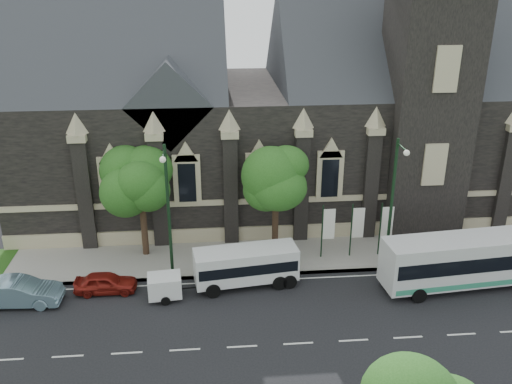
{
  "coord_description": "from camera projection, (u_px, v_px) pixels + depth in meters",
  "views": [
    {
      "loc": [
        -1.32,
        -23.6,
        18.52
      ],
      "look_at": [
        1.26,
        6.0,
        6.34
      ],
      "focal_mm": 38.43,
      "sensor_mm": 36.0,
      "label": 1
    }
  ],
  "objects": [
    {
      "name": "ground",
      "position": [
        242.0,
        347.0,
        28.89
      ],
      "size": [
        160.0,
        160.0,
        0.0
      ],
      "primitive_type": "plane",
      "color": "black",
      "rests_on": "ground"
    },
    {
      "name": "sidewalk",
      "position": [
        233.0,
        258.0,
        37.61
      ],
      "size": [
        80.0,
        5.0,
        0.15
      ],
      "primitive_type": "cube",
      "color": "gray",
      "rests_on": "ground"
    },
    {
      "name": "museum",
      "position": [
        290.0,
        108.0,
        43.51
      ],
      "size": [
        40.0,
        17.7,
        29.9
      ],
      "color": "black",
      "rests_on": "ground"
    },
    {
      "name": "tree_walk_right",
      "position": [
        279.0,
        172.0,
        36.81
      ],
      "size": [
        4.08,
        4.08,
        7.8
      ],
      "color": "black",
      "rests_on": "ground"
    },
    {
      "name": "tree_walk_left",
      "position": [
        143.0,
        177.0,
        36.11
      ],
      "size": [
        3.91,
        3.91,
        7.64
      ],
      "color": "black",
      "rests_on": "ground"
    },
    {
      "name": "street_lamp_near",
      "position": [
        393.0,
        199.0,
        34.29
      ],
      "size": [
        0.36,
        1.88,
        9.0
      ],
      "color": "black",
      "rests_on": "ground"
    },
    {
      "name": "street_lamp_mid",
      "position": [
        168.0,
        207.0,
        33.16
      ],
      "size": [
        0.36,
        1.88,
        9.0
      ],
      "color": "black",
      "rests_on": "ground"
    },
    {
      "name": "banner_flag_left",
      "position": [
        326.0,
        227.0,
        36.78
      ],
      "size": [
        0.9,
        0.1,
        4.0
      ],
      "color": "black",
      "rests_on": "ground"
    },
    {
      "name": "banner_flag_center",
      "position": [
        356.0,
        226.0,
        36.94
      ],
      "size": [
        0.9,
        0.1,
        4.0
      ],
      "color": "black",
      "rests_on": "ground"
    },
    {
      "name": "banner_flag_right",
      "position": [
        385.0,
        225.0,
        37.11
      ],
      "size": [
        0.9,
        0.1,
        4.0
      ],
      "color": "black",
      "rests_on": "ground"
    },
    {
      "name": "tour_coach",
      "position": [
        474.0,
        259.0,
        33.81
      ],
      "size": [
        11.7,
        3.56,
        3.36
      ],
      "rotation": [
        0.0,
        0.0,
        0.09
      ],
      "color": "silver",
      "rests_on": "ground"
    },
    {
      "name": "shuttle_bus",
      "position": [
        246.0,
        264.0,
        34.04
      ],
      "size": [
        6.6,
        3.02,
        2.47
      ],
      "rotation": [
        0.0,
        0.0,
        0.13
      ],
      "color": "silver",
      "rests_on": "ground"
    },
    {
      "name": "box_trailer",
      "position": [
        165.0,
        286.0,
        32.81
      ],
      "size": [
        2.92,
        1.72,
        1.53
      ],
      "rotation": [
        0.0,
        0.0,
        0.1
      ],
      "color": "silver",
      "rests_on": "ground"
    },
    {
      "name": "sedan",
      "position": [
        19.0,
        292.0,
        32.25
      ],
      "size": [
        5.03,
        1.94,
        1.63
      ],
      "primitive_type": "imported",
      "rotation": [
        0.0,
        0.0,
        1.53
      ],
      "color": "#6B8B9B",
      "rests_on": "ground"
    },
    {
      "name": "car_far_red",
      "position": [
        106.0,
        283.0,
        33.55
      ],
      "size": [
        3.78,
        1.55,
        1.28
      ],
      "primitive_type": "imported",
      "rotation": [
        0.0,
        0.0,
        1.56
      ],
      "color": "maroon",
      "rests_on": "ground"
    }
  ]
}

